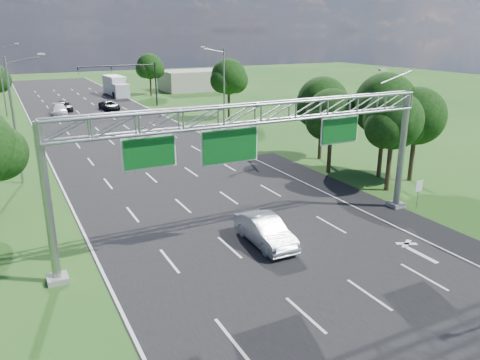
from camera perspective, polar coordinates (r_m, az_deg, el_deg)
ground at (r=43.79m, az=-9.86°, el=1.81°), size 220.00×220.00×0.00m
road at (r=43.79m, az=-9.86°, el=1.81°), size 18.00×180.00×0.02m
road_flare at (r=35.22m, az=14.67°, el=-2.47°), size 3.00×30.00×0.02m
sign_gantry at (r=26.14m, az=2.35°, el=6.87°), size 23.50×1.00×9.56m
regulatory_sign at (r=34.26m, az=20.96°, el=-0.98°), size 0.60×0.08×2.10m
traffic_signal at (r=78.17m, az=-12.80°, el=12.43°), size 12.21×0.24×7.00m
streetlight_l_near at (r=40.80m, az=-25.67°, el=7.21°), size 2.97×0.22×10.16m
streetlight_l_far at (r=75.57m, az=-26.95°, el=11.13°), size 2.97×0.22×10.16m
streetlight_r_mid at (r=55.95m, az=-2.13°, el=11.32°), size 2.97×0.22×10.16m
tree_cluster_right at (r=40.64m, az=15.29°, el=7.91°), size 9.91×14.60×8.68m
tree_verge_rd at (r=65.21m, az=-1.34°, el=12.29°), size 5.76×4.80×8.28m
tree_verge_re at (r=92.46m, az=-10.92°, el=13.32°), size 5.76×4.80×7.84m
building_right at (r=99.70m, az=-5.91°, el=11.99°), size 12.00×9.00×4.00m
silver_sedan at (r=27.13m, az=3.10°, el=-6.22°), size 1.82×4.96×1.62m
car_queue_a at (r=74.52m, az=-21.15°, el=8.01°), size 2.55×5.28×1.48m
car_queue_b at (r=76.75m, az=-15.64°, el=8.74°), size 2.75×5.06×1.35m
car_queue_c at (r=77.87m, az=-20.61°, el=8.47°), size 2.11×4.70×1.57m
box_truck at (r=93.89m, az=-14.90°, el=10.98°), size 3.16×9.66×3.61m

